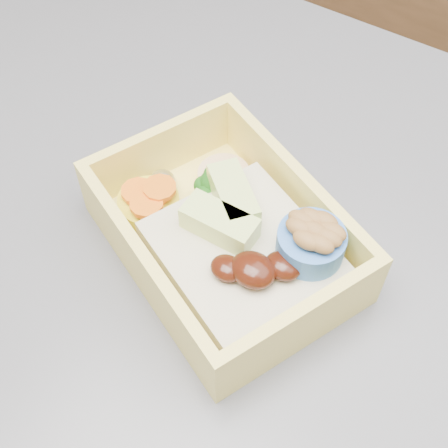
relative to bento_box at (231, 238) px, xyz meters
The scene contains 1 object.
bento_box is the anchor object (origin of this frame).
Camera 1 is at (0.16, -0.22, 1.32)m, focal length 50.00 mm.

